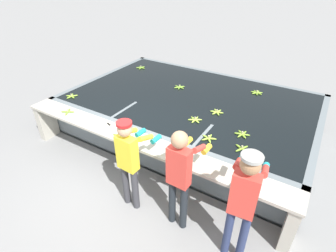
% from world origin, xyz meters
% --- Properties ---
extents(ground_plane, '(80.00, 80.00, 0.00)m').
position_xyz_m(ground_plane, '(0.00, 0.00, 0.00)').
color(ground_plane, gray).
rests_on(ground_plane, ground).
extents(wash_tank, '(5.48, 3.59, 0.87)m').
position_xyz_m(wash_tank, '(-0.00, 2.24, 0.43)').
color(wash_tank, slate).
rests_on(wash_tank, ground).
extents(work_ledge, '(5.48, 0.45, 0.87)m').
position_xyz_m(work_ledge, '(0.00, 0.23, 0.64)').
color(work_ledge, '#B7B2A3').
rests_on(work_ledge, ground).
extents(worker_0, '(0.43, 0.72, 1.62)m').
position_xyz_m(worker_0, '(0.29, -0.35, 0.98)').
color(worker_0, '#38383D').
rests_on(worker_0, ground).
extents(worker_1, '(0.42, 0.72, 1.71)m').
position_xyz_m(worker_1, '(1.13, -0.28, 1.03)').
color(worker_1, '#1E2328').
rests_on(worker_1, ground).
extents(worker_2, '(0.45, 0.74, 1.76)m').
position_xyz_m(worker_2, '(2.04, -0.33, 1.08)').
color(worker_2, navy).
rests_on(worker_2, ground).
extents(banana_bunch_floating_0, '(0.28, 0.28, 0.08)m').
position_xyz_m(banana_bunch_floating_0, '(1.51, 1.33, 0.88)').
color(banana_bunch_floating_0, '#7FAD33').
rests_on(banana_bunch_floating_0, wash_tank).
extents(banana_bunch_floating_1, '(0.28, 0.27, 0.08)m').
position_xyz_m(banana_bunch_floating_1, '(1.05, 0.89, 0.88)').
color(banana_bunch_floating_1, '#93BC3D').
rests_on(banana_bunch_floating_1, wash_tank).
extents(banana_bunch_floating_2, '(0.28, 0.26, 0.08)m').
position_xyz_m(banana_bunch_floating_2, '(-2.34, 0.79, 0.88)').
color(banana_bunch_floating_2, '#8CB738').
rests_on(banana_bunch_floating_2, wash_tank).
extents(banana_bunch_floating_3, '(0.28, 0.28, 0.08)m').
position_xyz_m(banana_bunch_floating_3, '(1.23, 3.23, 0.88)').
color(banana_bunch_floating_3, '#7FAD33').
rests_on(banana_bunch_floating_3, wash_tank).
extents(banana_bunch_floating_4, '(0.28, 0.28, 0.08)m').
position_xyz_m(banana_bunch_floating_4, '(-0.48, 2.55, 0.88)').
color(banana_bunch_floating_4, '#75A333').
rests_on(banana_bunch_floating_4, wash_tank).
extents(banana_bunch_floating_5, '(0.26, 0.28, 0.08)m').
position_xyz_m(banana_bunch_floating_5, '(-2.14, 3.18, 0.88)').
color(banana_bunch_floating_5, '#75A333').
rests_on(banana_bunch_floating_5, wash_tank).
extents(banana_bunch_floating_6, '(0.27, 0.27, 0.08)m').
position_xyz_m(banana_bunch_floating_6, '(1.64, 0.90, 0.88)').
color(banana_bunch_floating_6, '#7FAD33').
rests_on(banana_bunch_floating_6, wash_tank).
extents(banana_bunch_floating_7, '(0.28, 0.28, 0.08)m').
position_xyz_m(banana_bunch_floating_7, '(0.80, 1.85, 0.88)').
color(banana_bunch_floating_7, '#9EC642').
rests_on(banana_bunch_floating_7, wash_tank).
extents(banana_bunch_floating_8, '(0.26, 0.28, 0.08)m').
position_xyz_m(banana_bunch_floating_8, '(0.56, 1.34, 0.88)').
color(banana_bunch_floating_8, '#9EC642').
rests_on(banana_bunch_floating_8, wash_tank).
extents(banana_bunch_ledge_0, '(0.26, 0.28, 0.08)m').
position_xyz_m(banana_bunch_ledge_0, '(0.77, 0.23, 0.89)').
color(banana_bunch_ledge_0, '#9EC642').
rests_on(banana_bunch_ledge_0, work_ledge).
extents(banana_bunch_ledge_1, '(0.28, 0.28, 0.08)m').
position_xyz_m(banana_bunch_ledge_1, '(-0.32, 0.13, 0.89)').
color(banana_bunch_ledge_1, '#7FAD33').
rests_on(banana_bunch_ledge_1, work_ledge).
extents(banana_bunch_ledge_2, '(0.26, 0.26, 0.08)m').
position_xyz_m(banana_bunch_ledge_2, '(-1.81, 0.24, 0.89)').
color(banana_bunch_ledge_2, '#75A333').
rests_on(banana_bunch_ledge_2, work_ledge).
extents(knife_0, '(0.34, 0.14, 0.02)m').
position_xyz_m(knife_0, '(-0.71, 0.31, 0.88)').
color(knife_0, silver).
rests_on(knife_0, work_ledge).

